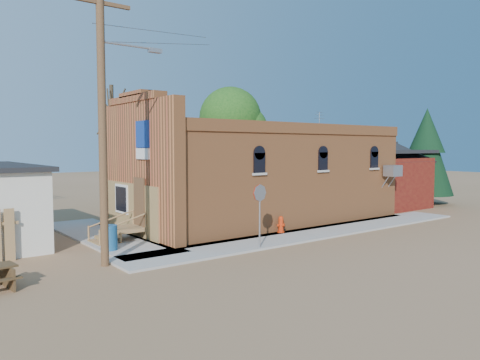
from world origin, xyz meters
TOP-DOWN VIEW (x-y plane):
  - ground at (0.00, 0.00)m, footprint 120.00×120.00m
  - sidewalk_south at (1.50, 0.90)m, footprint 19.00×2.20m
  - sidewalk_west at (-6.30, 6.00)m, footprint 2.60×10.00m
  - brick_bar at (1.64, 5.49)m, footprint 16.40×7.97m
  - red_shed at (11.50, 5.50)m, footprint 5.40×6.40m
  - utility_pole at (-8.14, 1.20)m, footprint 3.12×0.26m
  - tree_bare_near at (-3.00, 13.00)m, footprint 2.80×2.80m
  - tree_leafy at (6.00, 13.50)m, footprint 4.40×4.40m
  - evergreen_tree at (15.50, 4.00)m, footprint 3.60×3.60m
  - fire_hydrant at (0.13, 1.80)m, footprint 0.43×0.43m
  - stop_sign at (-2.62, 0.00)m, footprint 0.65×0.15m
  - trash_barrel at (-7.30, 3.06)m, footprint 0.71×0.71m

SIDE VIEW (x-z plane):
  - ground at x=0.00m, z-range 0.00..0.00m
  - sidewalk_south at x=1.50m, z-range 0.00..0.08m
  - sidewalk_west at x=-6.30m, z-range 0.00..0.08m
  - fire_hydrant at x=0.13m, z-range 0.08..0.81m
  - trash_barrel at x=-7.30m, z-range 0.08..1.00m
  - stop_sign at x=-2.62m, z-range 0.72..3.12m
  - red_shed at x=11.50m, z-range 0.12..4.42m
  - brick_bar at x=1.64m, z-range -0.81..5.49m
  - evergreen_tree at x=15.50m, z-range 0.46..6.96m
  - utility_pole at x=-8.14m, z-range 0.27..9.27m
  - tree_leafy at x=6.00m, z-range 1.86..10.01m
  - tree_bare_near at x=-3.00m, z-range 2.14..9.79m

